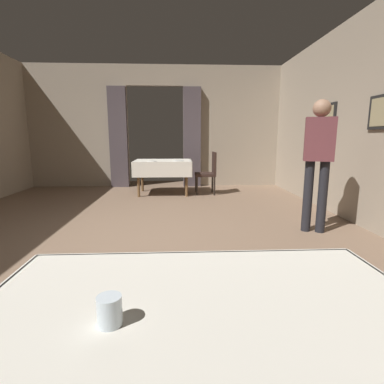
% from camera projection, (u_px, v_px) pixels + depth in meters
% --- Properties ---
extents(ground, '(10.08, 10.08, 0.00)m').
position_uv_depth(ground, '(133.00, 241.00, 3.61)').
color(ground, '#7A604C').
extents(wall_back, '(6.40, 0.27, 3.00)m').
position_uv_depth(wall_back, '(156.00, 127.00, 7.44)').
color(wall_back, gray).
rests_on(wall_back, ground).
extents(dining_table_near, '(1.40, 0.99, 0.75)m').
position_uv_depth(dining_table_near, '(206.00, 350.00, 0.85)').
color(dining_table_near, brown).
rests_on(dining_table_near, ground).
extents(dining_table_mid, '(1.25, 0.92, 0.75)m').
position_uv_depth(dining_table_mid, '(163.00, 165.00, 6.50)').
color(dining_table_mid, brown).
rests_on(dining_table_mid, ground).
extents(chair_mid_right, '(0.44, 0.44, 0.93)m').
position_uv_depth(chair_mid_right, '(209.00, 171.00, 6.51)').
color(chair_mid_right, black).
rests_on(chair_mid_right, ground).
extents(glass_near_b, '(0.07, 0.07, 0.08)m').
position_uv_depth(glass_near_b, '(110.00, 311.00, 0.79)').
color(glass_near_b, silver).
rests_on(glass_near_b, dining_table_near).
extents(plate_mid_a, '(0.19, 0.19, 0.01)m').
position_uv_depth(plate_mid_a, '(152.00, 161.00, 6.16)').
color(plate_mid_a, white).
rests_on(plate_mid_a, dining_table_mid).
extents(plate_mid_b, '(0.23, 0.23, 0.01)m').
position_uv_depth(plate_mid_b, '(178.00, 161.00, 6.29)').
color(plate_mid_b, white).
rests_on(plate_mid_b, dining_table_mid).
extents(person_waiter_by_doorway, '(0.41, 0.33, 1.72)m').
position_uv_depth(person_waiter_by_doorway, '(318.00, 155.00, 3.79)').
color(person_waiter_by_doorway, black).
rests_on(person_waiter_by_doorway, ground).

